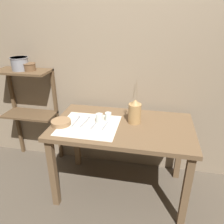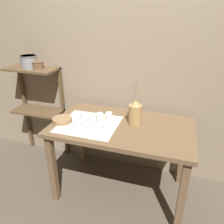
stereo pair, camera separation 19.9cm
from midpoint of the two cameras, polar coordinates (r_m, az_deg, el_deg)
ground_plane at (r=2.48m, az=-0.08°, el=-19.41°), size 12.00×12.00×0.00m
stone_wall_back at (r=2.32m, az=2.33°, el=11.56°), size 7.00×0.06×2.40m
wooden_table at (r=2.07m, az=-0.09°, el=-5.90°), size 1.30×0.75×0.78m
wooden_shelf_unit at (r=2.71m, az=-22.82°, el=2.90°), size 0.59×0.28×1.16m
linen_cloth at (r=2.03m, az=-8.83°, el=-3.49°), size 0.53×0.48×0.00m
pitcher_with_flowers at (r=2.01m, az=3.17°, el=-0.06°), size 0.12×0.12×0.41m
wooden_bowl at (r=2.09m, az=-15.86°, el=-2.74°), size 0.18×0.18×0.04m
glass_tumbler_near at (r=2.05m, az=-6.13°, el=-1.68°), size 0.07×0.07×0.09m
glass_tumbler_far at (r=2.07m, az=-3.74°, el=-1.30°), size 0.06×0.06×0.08m
spoon_outer at (r=2.16m, az=-11.50°, el=-1.80°), size 0.02×0.22×0.02m
spoon_inner at (r=2.12m, az=-9.08°, el=-2.03°), size 0.05×0.22×0.02m
fork_inner at (r=2.04m, az=-7.21°, el=-3.16°), size 0.04×0.21×0.00m
knife_center at (r=2.02m, az=-4.40°, el=-3.34°), size 0.03×0.21×0.00m
metal_pot_large at (r=2.58m, az=-25.06°, el=11.41°), size 0.19×0.19×0.14m
metal_pot_small at (r=2.53m, az=-22.91°, el=10.84°), size 0.13×0.13×0.08m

